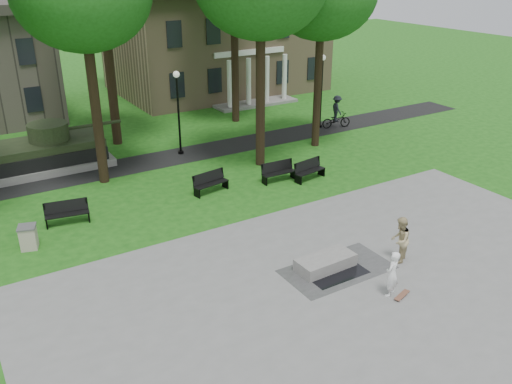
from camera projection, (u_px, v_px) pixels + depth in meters
ground at (299, 246)px, 21.23m from camera, size 120.00×120.00×0.00m
plaza at (390, 311)px, 17.32m from camera, size 22.00×16.00×0.02m
footpath at (175, 157)px, 30.60m from camera, size 44.00×2.60×0.01m
building_right at (215, 36)px, 44.57m from camera, size 17.00×12.00×8.60m
lamp_mid at (178, 106)px, 29.95m from camera, size 0.36×0.36×4.73m
lamp_right at (322, 85)px, 34.73m from camera, size 0.36×0.36×4.73m
tank_monument at (47, 152)px, 28.74m from camera, size 7.45×3.40×2.40m
puddle at (337, 273)px, 19.36m from camera, size 2.20×1.20×0.00m
concrete_block at (325, 262)px, 19.63m from camera, size 2.22×1.06×0.45m
skateboard at (402, 296)px, 18.03m from camera, size 0.80×0.43×0.07m
skateboarder at (392, 274)px, 17.82m from camera, size 0.70×0.59×1.63m
friend_watching at (400, 240)px, 19.79m from camera, size 1.09×1.03×1.78m
cyclist at (337, 115)px, 35.42m from camera, size 2.05×1.22×2.15m
park_bench_0 at (66, 212)px, 22.82m from camera, size 1.85×0.82×1.00m
park_bench_1 at (210, 182)px, 25.87m from camera, size 1.85×0.83×1.00m
park_bench_2 at (278, 171)px, 27.16m from camera, size 1.81×0.56×1.00m
park_bench_3 at (309, 169)px, 27.37m from camera, size 1.85×0.83×1.00m
trash_bin at (28, 237)px, 20.88m from camera, size 0.82×0.82×0.96m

